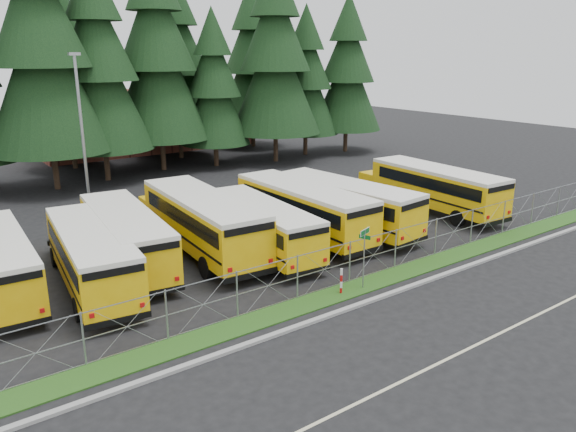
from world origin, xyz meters
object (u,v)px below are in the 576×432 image
object	(u,v)px
bus_6	(340,206)
bus_east	(432,189)
bus_1	(90,257)
bus_4	(259,227)
bus_5	(299,211)
street_sign	(364,246)
bus_2	(125,239)
striped_bollard	(341,281)
light_standard	(82,129)
bus_3	(200,223)

from	to	relation	value
bus_6	bus_east	world-z (taller)	bus_east
bus_1	bus_4	distance (m)	8.60
bus_5	street_sign	bearing A→B (deg)	-106.22
bus_2	striped_bollard	world-z (taller)	bus_2
bus_1	street_sign	xyz separation A→B (m)	(9.66, -7.37, 0.61)
bus_5	light_standard	bearing A→B (deg)	124.22
bus_4	bus_3	bearing A→B (deg)	148.47
bus_3	bus_6	xyz separation A→B (m)	(8.40, -1.55, -0.09)
bus_5	bus_east	xyz separation A→B (m)	(10.21, -1.02, -0.02)
bus_3	bus_5	distance (m)	5.86
bus_5	bus_4	bearing A→B (deg)	-165.90
bus_1	light_standard	bearing A→B (deg)	79.98
light_standard	bus_4	bearing A→B (deg)	-69.44
street_sign	striped_bollard	bearing A→B (deg)	172.96
bus_4	light_standard	xyz separation A→B (m)	(-4.80, 12.81, 4.14)
bus_3	light_standard	bearing A→B (deg)	106.34
bus_4	bus_6	world-z (taller)	bus_6
bus_4	bus_6	size ratio (longest dim) A/B	0.92
bus_1	bus_3	size ratio (longest dim) A/B	0.90
street_sign	bus_1	bearing A→B (deg)	142.68
bus_2	striped_bollard	size ratio (longest dim) A/B	9.12
bus_east	street_sign	xyz separation A→B (m)	(-12.43, -6.55, 0.55)
bus_4	bus_east	bearing A→B (deg)	4.28
street_sign	striped_bollard	size ratio (longest dim) A/B	2.34
bus_5	striped_bollard	xyz separation A→B (m)	(-3.39, -7.42, -0.91)
bus_3	bus_4	world-z (taller)	bus_3
bus_2	bus_6	distance (m)	12.50
bus_3	striped_bollard	xyz separation A→B (m)	(2.38, -8.43, -0.97)
bus_4	striped_bollard	distance (m)	6.64
bus_3	bus_5	size ratio (longest dim) A/B	1.04
bus_east	light_standard	distance (m)	22.83
bus_3	bus_4	xyz separation A→B (m)	(2.47, -1.84, -0.21)
bus_1	striped_bollard	xyz separation A→B (m)	(8.49, -7.22, -0.82)
bus_4	bus_east	xyz separation A→B (m)	(13.52, -0.20, 0.13)
bus_3	bus_east	xyz separation A→B (m)	(15.99, -2.03, -0.09)
bus_4	striped_bollard	xyz separation A→B (m)	(-0.08, -6.60, -0.76)
striped_bollard	bus_5	bearing A→B (deg)	65.43
bus_1	bus_3	distance (m)	6.23
bus_2	street_sign	bearing A→B (deg)	-42.93
bus_2	bus_east	bearing A→B (deg)	0.22
street_sign	light_standard	world-z (taller)	light_standard
striped_bollard	bus_east	bearing A→B (deg)	25.19
street_sign	light_standard	distance (m)	20.71
bus_1	bus_east	bearing A→B (deg)	5.06
bus_4	street_sign	size ratio (longest dim) A/B	3.69
bus_1	bus_2	world-z (taller)	bus_2
bus_east	street_sign	size ratio (longest dim) A/B	4.04
bus_3	light_standard	world-z (taller)	light_standard
street_sign	bus_6	bearing A→B (deg)	55.40
bus_5	street_sign	world-z (taller)	bus_5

